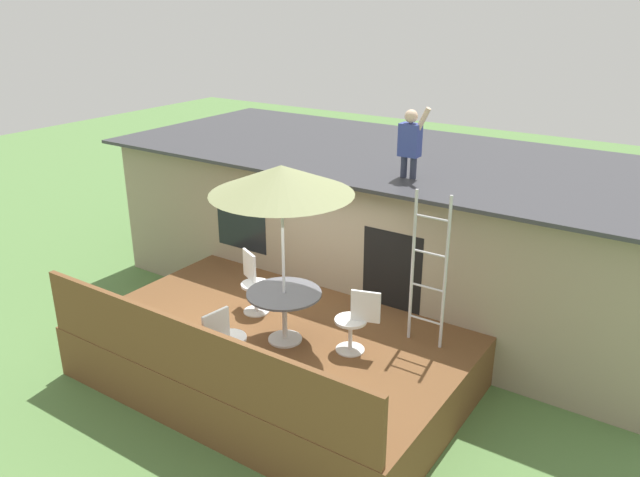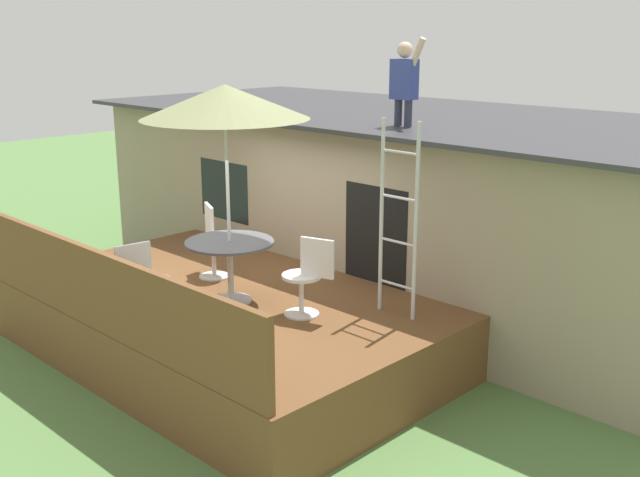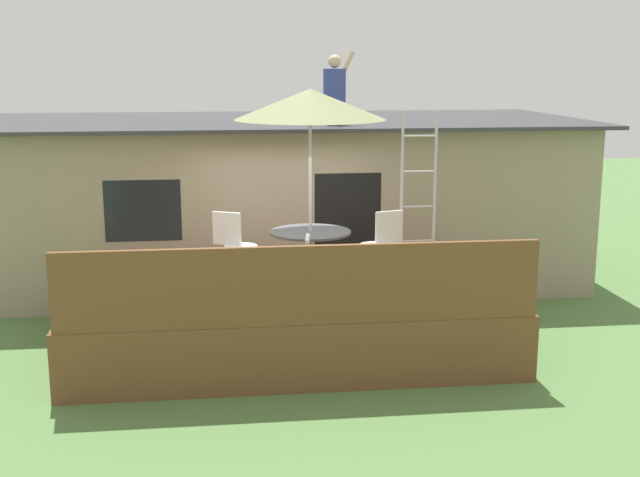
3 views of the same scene
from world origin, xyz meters
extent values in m
plane|color=#567F42|center=(0.00, 0.00, 0.00)|extent=(40.00, 40.00, 0.00)
cube|color=gray|center=(0.00, 3.60, 1.33)|extent=(10.00, 4.00, 2.66)
cube|color=#38383D|center=(0.00, 3.60, 2.69)|extent=(10.50, 4.50, 0.06)
cube|color=black|center=(-1.97, 1.61, 1.55)|extent=(1.10, 0.03, 0.90)
cube|color=black|center=(1.03, 1.61, 1.05)|extent=(1.00, 0.03, 2.00)
cube|color=brown|center=(0.00, 0.00, 0.40)|extent=(5.49, 3.46, 0.80)
cube|color=brown|center=(0.00, -1.68, 1.25)|extent=(5.39, 0.08, 0.90)
cylinder|color=silver|center=(0.27, -0.13, 0.82)|extent=(0.48, 0.48, 0.03)
cylinder|color=silver|center=(0.27, -0.13, 1.17)|extent=(0.07, 0.07, 0.71)
cylinder|color=#4C4C51|center=(0.27, -0.13, 1.53)|extent=(1.04, 1.04, 0.03)
cylinder|color=silver|center=(0.27, -0.13, 2.00)|extent=(0.04, 0.04, 2.40)
cone|color=#8C9360|center=(0.27, -0.13, 3.15)|extent=(1.90, 1.90, 0.38)
cylinder|color=silver|center=(1.69, 0.91, 1.90)|extent=(0.04, 0.04, 2.20)
cylinder|color=silver|center=(2.17, 0.91, 1.90)|extent=(0.04, 0.04, 2.20)
cylinder|color=silver|center=(1.93, 0.91, 1.15)|extent=(0.48, 0.03, 0.03)
cylinder|color=silver|center=(1.93, 0.91, 1.65)|extent=(0.48, 0.03, 0.03)
cylinder|color=silver|center=(1.93, 0.91, 2.15)|extent=(0.48, 0.03, 0.03)
cylinder|color=silver|center=(1.93, 0.91, 2.65)|extent=(0.48, 0.03, 0.03)
cylinder|color=#33384C|center=(0.83, 2.24, 2.89)|extent=(0.10, 0.10, 0.34)
cylinder|color=#33384C|center=(0.99, 2.24, 2.89)|extent=(0.10, 0.10, 0.34)
cube|color=#384799|center=(0.91, 2.24, 3.31)|extent=(0.32, 0.20, 0.50)
sphere|color=beige|center=(0.91, 2.24, 3.67)|extent=(0.20, 0.20, 0.20)
cylinder|color=beige|center=(1.09, 2.24, 3.61)|extent=(0.26, 0.08, 0.44)
cylinder|color=silver|center=(-0.60, 0.30, 0.81)|extent=(0.40, 0.40, 0.02)
cylinder|color=silver|center=(-0.60, 0.30, 1.03)|extent=(0.06, 0.06, 0.44)
cylinder|color=silver|center=(-0.60, 0.30, 1.26)|extent=(0.44, 0.44, 0.04)
cube|color=silver|center=(-0.78, 0.39, 1.50)|extent=(0.38, 0.21, 0.44)
cylinder|color=silver|center=(1.18, 0.15, 0.81)|extent=(0.40, 0.40, 0.02)
cylinder|color=silver|center=(1.18, 0.15, 1.03)|extent=(0.06, 0.06, 0.44)
cylinder|color=silver|center=(1.18, 0.15, 1.26)|extent=(0.44, 0.44, 0.04)
cube|color=silver|center=(1.37, 0.21, 1.50)|extent=(0.39, 0.16, 0.44)
cylinder|color=silver|center=(0.14, -1.12, 0.81)|extent=(0.40, 0.40, 0.02)
cylinder|color=silver|center=(0.14, -1.12, 1.03)|extent=(0.06, 0.06, 0.44)
cylinder|color=silver|center=(0.14, -1.12, 1.26)|extent=(0.44, 0.44, 0.04)
cube|color=silver|center=(0.11, -1.32, 1.50)|extent=(0.09, 0.40, 0.44)
camera|label=1|loc=(5.02, -6.31, 5.36)|focal=35.32mm
camera|label=2|loc=(6.96, -5.49, 3.94)|focal=42.69mm
camera|label=3|loc=(-0.88, -10.46, 3.66)|focal=46.58mm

